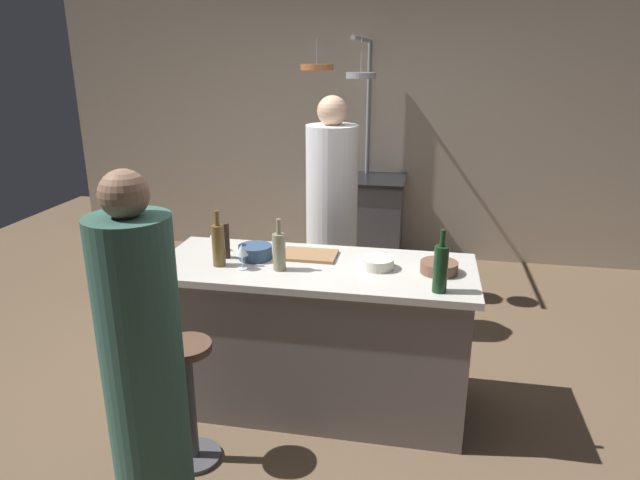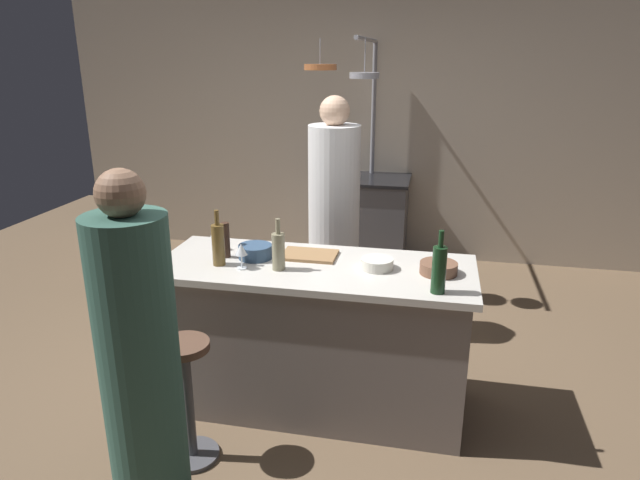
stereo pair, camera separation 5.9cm
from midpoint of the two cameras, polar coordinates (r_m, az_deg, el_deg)
name	(u,v)px [view 1 (the left image)]	position (r m, az deg, el deg)	size (l,w,h in m)	color
ground_plane	(315,401)	(3.60, -0.95, -16.07)	(9.00, 9.00, 0.00)	brown
back_wall	(370,130)	(5.83, 4.77, 11.07)	(6.40, 0.16, 2.60)	#BCAD99
kitchen_island	(315,336)	(3.36, -1.00, -9.69)	(1.80, 0.72, 0.90)	slate
stove_range	(363,221)	(5.62, 4.09, 1.90)	(0.80, 0.64, 0.89)	#47474C
chef	(332,227)	(4.15, 0.78, 1.32)	(0.37, 0.37, 1.77)	white
bar_stool_left	(190,397)	(3.04, -13.67, -15.23)	(0.28, 0.28, 0.68)	#4C4C51
guest_left	(144,371)	(2.57, -18.09, -12.50)	(0.34, 0.34, 1.62)	#33594C
overhead_pot_rack	(353,102)	(5.03, 3.07, 13.80)	(0.59, 1.29, 2.17)	gray
potted_plant	(128,270)	(5.04, -19.25, -2.87)	(0.36, 0.36, 0.52)	brown
cutting_board	(309,255)	(3.30, -1.60, -1.54)	(0.32, 0.22, 0.02)	#997047
pepper_mill	(226,241)	(3.31, -10.08, -0.06)	(0.05, 0.05, 0.21)	#382319
wine_bottle_white	(279,251)	(3.08, -4.72, -1.09)	(0.07, 0.07, 0.29)	gray
wine_bottle_red	(441,268)	(2.84, 11.56, -2.80)	(0.07, 0.07, 0.32)	#143319
wine_bottle_amber	(218,244)	(3.18, -10.80, -0.45)	(0.07, 0.07, 0.32)	brown
wine_glass_near_right_guest	(242,251)	(3.11, -8.49, -1.13)	(0.07, 0.07, 0.15)	silver
wine_glass_by_chef	(215,234)	(3.44, -11.11, 0.63)	(0.07, 0.07, 0.15)	silver
mixing_bowl_blue	(255,252)	(3.29, -7.10, -1.21)	(0.20, 0.20, 0.08)	#334C6B
mixing_bowl_wooden	(439,267)	(3.12, 11.46, -2.73)	(0.20, 0.20, 0.06)	brown
mixing_bowl_ceramic	(378,263)	(3.13, 5.33, -2.37)	(0.18, 0.18, 0.06)	silver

